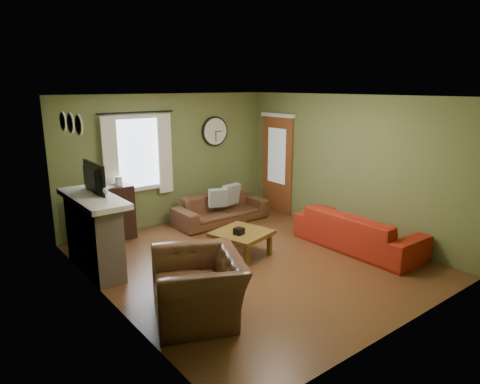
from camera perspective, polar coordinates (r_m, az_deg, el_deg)
floor at (r=7.01m, az=1.38°, el=-9.12°), size 4.60×5.20×0.00m
ceiling at (r=6.44m, az=1.52°, el=12.65°), size 4.60×5.20×0.00m
wall_left at (r=5.49m, az=-17.50°, el=-2.02°), size 0.00×5.20×2.60m
wall_right at (r=8.23m, az=13.97°, el=3.44°), size 0.00×5.20×2.60m
wall_back at (r=8.73m, az=-9.44°, el=4.27°), size 4.60×0.00×2.60m
wall_front at (r=4.95m, az=20.91°, el=-4.06°), size 4.60×0.00×2.60m
fireplace at (r=6.81m, az=-18.91°, el=-5.64°), size 0.40×1.40×1.10m
firebox at (r=6.96m, az=-17.26°, el=-7.30°), size 0.04×0.60×0.55m
mantel at (r=6.66m, az=-19.07°, el=-0.80°), size 0.58×1.60×0.08m
tv at (r=6.75m, az=-19.47°, el=1.25°), size 0.08×0.60×0.35m
tv_screen at (r=6.76m, az=-18.87°, el=1.80°), size 0.02×0.62×0.36m
medallion_left at (r=6.08m, az=-20.69°, el=8.37°), size 0.28×0.28×0.03m
medallion_mid at (r=6.41m, az=-21.65°, el=8.54°), size 0.28×0.28×0.03m
medallion_right at (r=6.75m, az=-22.52°, el=8.69°), size 0.28×0.28×0.03m
window_pane at (r=8.38m, az=-13.64°, el=5.04°), size 1.00×0.02×1.30m
curtain_rod at (r=8.21m, az=-13.66°, el=10.27°), size 0.03×0.03×1.50m
curtain_left at (r=8.09m, az=-16.88°, el=4.16°), size 0.28×0.04×1.55m
curtain_right at (r=8.54m, az=-9.98°, el=5.05°), size 0.28×0.04×1.55m
wall_clock at (r=9.19m, az=-3.33°, el=8.07°), size 0.64×0.06×0.64m
door at (r=9.48m, az=5.00°, el=3.65°), size 0.05×0.90×2.10m
bookshelf at (r=8.06m, az=-16.95°, el=-2.83°), size 0.84×0.36×1.00m
book at (r=7.85m, az=-17.74°, el=0.15°), size 0.23×0.26×0.02m
sofa_brown at (r=8.81m, az=-2.58°, el=-2.24°), size 1.96×0.77×0.57m
pillow_left at (r=8.87m, az=-1.25°, el=-0.34°), size 0.44×0.20×0.43m
pillow_right at (r=8.62m, az=-2.97°, el=-0.79°), size 0.39×0.23×0.37m
sofa_red at (r=7.67m, az=15.44°, el=-4.95°), size 0.88×2.24×0.65m
armchair at (r=5.33m, az=-5.56°, el=-12.42°), size 1.43×1.51×0.77m
coffee_table at (r=7.07m, az=0.24°, el=-6.97°), size 1.01×1.01×0.44m
tissue_box at (r=6.89m, az=-0.14°, el=-5.96°), size 0.17×0.17×0.11m
wine_glass_a at (r=6.15m, az=-17.39°, el=-0.57°), size 0.07×0.07×0.19m
wine_glass_b at (r=6.17m, az=-17.48°, el=-0.43°), size 0.07×0.07×0.21m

